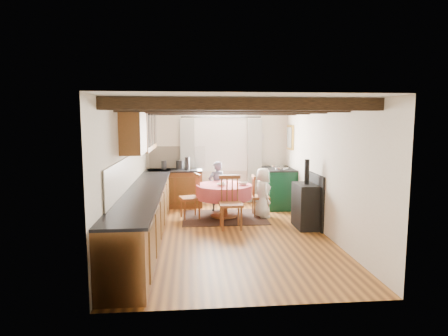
{
  "coord_description": "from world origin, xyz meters",
  "views": [
    {
      "loc": [
        -0.69,
        -6.75,
        2.09
      ],
      "look_at": [
        0.0,
        0.8,
        1.15
      ],
      "focal_mm": 30.15,
      "sensor_mm": 36.0,
      "label": 1
    }
  ],
  "objects": [
    {
      "name": "worktop_left",
      "position": [
        -1.48,
        0.0,
        0.9
      ],
      "size": [
        0.64,
        5.3,
        0.04
      ],
      "primitive_type": "cube",
      "color": "black",
      "rests_on": "base_cabinet_left"
    },
    {
      "name": "worktop_back",
      "position": [
        -1.05,
        2.43,
        0.9
      ],
      "size": [
        1.3,
        0.64,
        0.04
      ],
      "primitive_type": "cube",
      "color": "black",
      "rests_on": "base_cabinet_back"
    },
    {
      "name": "bowl_b",
      "position": [
        0.44,
        1.18,
        0.76
      ],
      "size": [
        0.27,
        0.27,
        0.06
      ],
      "primitive_type": "imported",
      "rotation": [
        0.0,
        0.0,
        3.67
      ],
      "color": "silver",
      "rests_on": "dining_table"
    },
    {
      "name": "child_right",
      "position": [
        0.89,
        1.21,
        0.55
      ],
      "size": [
        0.41,
        0.57,
        1.09
      ],
      "primitive_type": "imported",
      "rotation": [
        0.0,
        0.0,
        1.69
      ],
      "color": "white",
      "rests_on": "floor"
    },
    {
      "name": "splash_back",
      "position": [
        -1.0,
        2.73,
        1.2
      ],
      "size": [
        1.4,
        0.02,
        0.55
      ],
      "primitive_type": "cube",
      "color": "beige",
      "rests_on": "wall_back"
    },
    {
      "name": "curtain_right",
      "position": [
        0.95,
        2.65,
        1.1
      ],
      "size": [
        0.35,
        0.1,
        2.1
      ],
      "primitive_type": "cube",
      "color": "#A5AC9D",
      "rests_on": "wall_back"
    },
    {
      "name": "base_cabinet_back",
      "position": [
        -1.05,
        2.45,
        0.44
      ],
      "size": [
        1.3,
        0.6,
        0.88
      ],
      "primitive_type": "cube",
      "color": "brown",
      "rests_on": "floor"
    },
    {
      "name": "beam_b",
      "position": [
        0.0,
        -1.0,
        2.31
      ],
      "size": [
        3.6,
        0.16,
        0.16
      ],
      "primitive_type": "cube",
      "color": "#392513",
      "rests_on": "ceiling"
    },
    {
      "name": "beam_d",
      "position": [
        0.0,
        1.0,
        2.31
      ],
      "size": [
        3.6,
        0.16,
        0.16
      ],
      "primitive_type": "cube",
      "color": "#392513",
      "rests_on": "ceiling"
    },
    {
      "name": "beam_a",
      "position": [
        0.0,
        -2.0,
        2.31
      ],
      "size": [
        3.6,
        0.16,
        0.16
      ],
      "primitive_type": "cube",
      "color": "#392513",
      "rests_on": "ceiling"
    },
    {
      "name": "base_cabinet_left",
      "position": [
        -1.5,
        0.0,
        0.44
      ],
      "size": [
        0.6,
        5.3,
        0.88
      ],
      "primitive_type": "cube",
      "color": "brown",
      "rests_on": "floor"
    },
    {
      "name": "wall_right",
      "position": [
        1.8,
        0.0,
        1.2
      ],
      "size": [
        0.0,
        5.5,
        2.4
      ],
      "primitive_type": "cube",
      "color": "silver",
      "rests_on": "ground"
    },
    {
      "name": "window_pane",
      "position": [
        0.1,
        2.74,
        1.6
      ],
      "size": [
        1.2,
        0.01,
        1.4
      ],
      "primitive_type": "cube",
      "color": "white",
      "rests_on": "wall_back"
    },
    {
      "name": "ceiling",
      "position": [
        0.0,
        0.0,
        2.4
      ],
      "size": [
        3.6,
        5.5,
        0.0
      ],
      "primitive_type": "cube",
      "color": "white",
      "rests_on": "ground"
    },
    {
      "name": "beam_e",
      "position": [
        0.0,
        2.0,
        2.31
      ],
      "size": [
        3.6,
        0.16,
        0.16
      ],
      "primitive_type": "cube",
      "color": "#392513",
      "rests_on": "ceiling"
    },
    {
      "name": "canister_wide",
      "position": [
        -0.94,
        2.53,
        1.03
      ],
      "size": [
        0.19,
        0.19,
        0.21
      ],
      "primitive_type": "cylinder",
      "color": "#262628",
      "rests_on": "worktop_back"
    },
    {
      "name": "dining_table",
      "position": [
        0.04,
        1.26,
        0.36
      ],
      "size": [
        1.21,
        1.21,
        0.73
      ],
      "primitive_type": null,
      "color": "#BF5551",
      "rests_on": "floor"
    },
    {
      "name": "chair_right",
      "position": [
        0.86,
        1.34,
        0.46
      ],
      "size": [
        0.43,
        0.41,
        0.91
      ],
      "primitive_type": null,
      "rotation": [
        0.0,
        0.0,
        1.53
      ],
      "color": "brown",
      "rests_on": "floor"
    },
    {
      "name": "wall_cabinet_solid",
      "position": [
        -1.63,
        -0.3,
        1.9
      ],
      "size": [
        0.34,
        0.9,
        0.7
      ],
      "primitive_type": "cube",
      "color": "brown",
      "rests_on": "wall_left"
    },
    {
      "name": "wall_front",
      "position": [
        0.0,
        -2.75,
        1.2
      ],
      "size": [
        3.6,
        0.0,
        2.4
      ],
      "primitive_type": "cube",
      "color": "silver",
      "rests_on": "ground"
    },
    {
      "name": "curtain_left",
      "position": [
        -0.75,
        2.65,
        1.1
      ],
      "size": [
        0.35,
        0.1,
        2.1
      ],
      "primitive_type": "cube",
      "color": "#A5AC9D",
      "rests_on": "wall_back"
    },
    {
      "name": "beam_c",
      "position": [
        0.0,
        0.0,
        2.31
      ],
      "size": [
        3.6,
        0.16,
        0.16
      ],
      "primitive_type": "cube",
      "color": "#392513",
      "rests_on": "ceiling"
    },
    {
      "name": "bowl_a",
      "position": [
        -0.03,
        1.11,
        0.75
      ],
      "size": [
        0.25,
        0.25,
        0.05
      ],
      "primitive_type": "imported",
      "rotation": [
        0.0,
        0.0,
        6.03
      ],
      "color": "silver",
      "rests_on": "dining_table"
    },
    {
      "name": "chair_near",
      "position": [
        0.1,
        0.4,
        0.52
      ],
      "size": [
        0.46,
        0.48,
        1.04
      ],
      "primitive_type": null,
      "rotation": [
        0.0,
        0.0,
        0.03
      ],
      "color": "brown",
      "rests_on": "floor"
    },
    {
      "name": "aga_range",
      "position": [
        1.47,
        2.16,
        0.49
      ],
      "size": [
        0.69,
        1.06,
        0.98
      ],
      "primitive_type": null,
      "color": "#0D341F",
      "rests_on": "floor"
    },
    {
      "name": "canister_slim",
      "position": [
        -0.75,
        2.36,
        1.08
      ],
      "size": [
        0.11,
        0.11,
        0.31
      ],
      "primitive_type": "cylinder",
      "color": "#262628",
      "rests_on": "worktop_back"
    },
    {
      "name": "floor",
      "position": [
        0.0,
        0.0,
        0.0
      ],
      "size": [
        3.6,
        5.5,
        0.0
      ],
      "primitive_type": "cube",
      "color": "#AB6C29",
      "rests_on": "ground"
    },
    {
      "name": "wall_left",
      "position": [
        -1.8,
        0.0,
        1.2
      ],
      "size": [
        0.0,
        5.5,
        2.4
      ],
      "primitive_type": "cube",
      "color": "silver",
      "rests_on": "ground"
    },
    {
      "name": "cast_iron_stove",
      "position": [
        1.58,
        0.33,
        0.68
      ],
      "size": [
        0.41,
        0.68,
        1.36
      ],
      "primitive_type": null,
      "color": "black",
      "rests_on": "floor"
    },
    {
      "name": "curtain_rod",
      "position": [
        0.1,
        2.65,
        2.2
      ],
      "size": [
        2.0,
        0.03,
        0.03
      ],
      "primitive_type": "cylinder",
      "rotation": [
        0.0,
        1.57,
        0.0
      ],
      "color": "black",
      "rests_on": "wall_back"
    },
    {
      "name": "chair_left",
      "position": [
        -0.7,
        1.24,
        0.49
      ],
      "size": [
        0.53,
        0.51,
        0.98
      ],
      "primitive_type": null,
      "rotation": [
        0.0,
        0.0,
        -1.33
      ],
      "color": "brown",
      "rests_on": "floor"
    },
    {
      "name": "cup",
      "position": [
        -0.0,
        1.11,
        0.77
      ],
      "size": [
        0.11,
        0.11,
        0.08
      ],
      "primitive_type": "imported",
      "rotation": [
        0.0,
        0.0,
        1.82
      ],
      "color": "silver",
      "rests_on": "dining_table"
    },
    {
      "name": "child_far",
      "position": [
        -0.06,
        1.9,
        0.59
      ],
      "size": [
        0.5,
        0.41,
        1.17
      ],
      "primitive_type": "imported",
      "rotation": [
        0.0,
        0.0,
        3.48
      ],
      "color": "#495166",
      "rests_on": "floor"
    },
    {
      "name": "rug",
      "position": [
        0.04,
        1.26,
        0.01
      ],
      "size": [
        1.8,
        1.4,
        0.01
      ],
      "primitive_type": "cube",
      "color": "#342319",
      "rests_on": "floor"
    },
    {
      "name": "wall_back",
      "position": [
        0.0,
        2.75,
        1.2
      ],
      "size": [
        3.6,
        0.0,
        2.4
      ],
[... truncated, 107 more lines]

